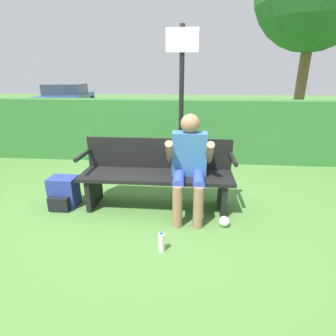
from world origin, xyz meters
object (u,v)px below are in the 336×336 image
at_px(park_bench, 157,173).
at_px(person_seated, 189,160).
at_px(water_bottle, 161,242).
at_px(parked_car, 67,98).
at_px(signpost, 181,95).
at_px(backpack, 64,193).

xyz_separation_m(park_bench, person_seated, (0.39, -0.13, 0.22)).
xyz_separation_m(water_bottle, parked_car, (-5.58, 10.10, 0.47)).
bearing_deg(signpost, water_bottle, -93.18).
height_order(backpack, signpost, signpost).
bearing_deg(water_bottle, signpost, 86.82).
distance_m(park_bench, backpack, 1.23).
relative_size(backpack, water_bottle, 1.82).
bearing_deg(parked_car, water_bottle, -160.01).
distance_m(person_seated, parked_car, 10.96).
relative_size(person_seated, backpack, 3.09).
xyz_separation_m(park_bench, parked_car, (-5.43, 9.15, 0.13)).
bearing_deg(parked_car, backpack, -164.41).
bearing_deg(person_seated, signpost, 98.28).
distance_m(park_bench, person_seated, 0.47).
bearing_deg(signpost, person_seated, -81.72).
xyz_separation_m(park_bench, backpack, (-1.19, -0.13, -0.26)).
height_order(person_seated, parked_car, parked_car).
bearing_deg(person_seated, park_bench, 162.27).
xyz_separation_m(backpack, signpost, (1.45, 0.97, 1.14)).
bearing_deg(park_bench, parked_car, 120.66).
distance_m(park_bench, parked_car, 10.64).
bearing_deg(parked_car, person_seated, -156.83).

